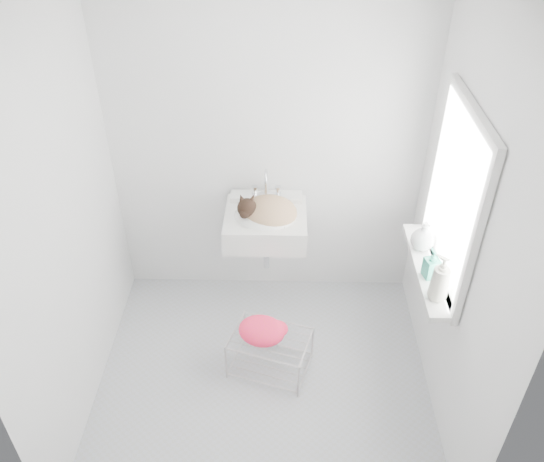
{
  "coord_description": "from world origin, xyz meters",
  "views": [
    {
      "loc": [
        0.11,
        -2.44,
        3.07
      ],
      "look_at": [
        0.05,
        0.5,
        0.88
      ],
      "focal_mm": 37.01,
      "sensor_mm": 36.0,
      "label": 1
    }
  ],
  "objects_px": {
    "wire_rack": "(270,352)",
    "bottle_a": "(436,297)",
    "bottle_b": "(430,276)",
    "sink": "(266,214)",
    "cat": "(268,210)",
    "bottle_c": "(421,248)"
  },
  "relations": [
    {
      "from": "cat",
      "to": "bottle_a",
      "type": "relative_size",
      "value": 1.71
    },
    {
      "from": "sink",
      "to": "bottle_b",
      "type": "bearing_deg",
      "value": -32.07
    },
    {
      "from": "bottle_a",
      "to": "bottle_c",
      "type": "distance_m",
      "value": 0.46
    },
    {
      "from": "cat",
      "to": "bottle_a",
      "type": "height_order",
      "value": "cat"
    },
    {
      "from": "sink",
      "to": "bottle_b",
      "type": "relative_size",
      "value": 3.04
    },
    {
      "from": "sink",
      "to": "cat",
      "type": "xyz_separation_m",
      "value": [
        0.01,
        -0.02,
        0.04
      ]
    },
    {
      "from": "sink",
      "to": "cat",
      "type": "bearing_deg",
      "value": -50.3
    },
    {
      "from": "wire_rack",
      "to": "bottle_a",
      "type": "height_order",
      "value": "bottle_a"
    },
    {
      "from": "sink",
      "to": "wire_rack",
      "type": "height_order",
      "value": "sink"
    },
    {
      "from": "wire_rack",
      "to": "bottle_b",
      "type": "xyz_separation_m",
      "value": [
        0.96,
        0.01,
        0.7
      ]
    },
    {
      "from": "bottle_b",
      "to": "bottle_c",
      "type": "distance_m",
      "value": 0.27
    },
    {
      "from": "bottle_c",
      "to": "bottle_a",
      "type": "bearing_deg",
      "value": -90.0
    },
    {
      "from": "wire_rack",
      "to": "bottle_a",
      "type": "distance_m",
      "value": 1.2
    },
    {
      "from": "cat",
      "to": "bottle_c",
      "type": "height_order",
      "value": "cat"
    },
    {
      "from": "sink",
      "to": "wire_rack",
      "type": "relative_size",
      "value": 1.14
    },
    {
      "from": "sink",
      "to": "bottle_a",
      "type": "xyz_separation_m",
      "value": [
        1.0,
        -0.82,
        0.0
      ]
    },
    {
      "from": "bottle_a",
      "to": "bottle_c",
      "type": "height_order",
      "value": "bottle_a"
    },
    {
      "from": "wire_rack",
      "to": "bottle_c",
      "type": "relative_size",
      "value": 2.56
    },
    {
      "from": "cat",
      "to": "bottle_a",
      "type": "distance_m",
      "value": 1.27
    },
    {
      "from": "wire_rack",
      "to": "bottle_b",
      "type": "bearing_deg",
      "value": 0.38
    },
    {
      "from": "cat",
      "to": "bottle_b",
      "type": "xyz_separation_m",
      "value": [
        0.99,
        -0.61,
        -0.04
      ]
    },
    {
      "from": "cat",
      "to": "bottle_a",
      "type": "xyz_separation_m",
      "value": [
        0.99,
        -0.8,
        -0.04
      ]
    }
  ]
}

